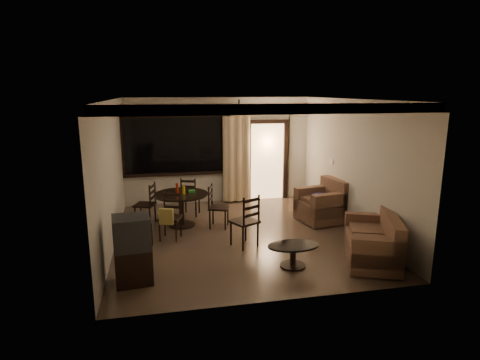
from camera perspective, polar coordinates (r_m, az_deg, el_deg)
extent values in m
plane|color=#7F6651|center=(8.49, -0.13, -7.84)|extent=(5.50, 5.50, 0.00)
plane|color=beige|center=(10.78, -3.09, 4.22)|extent=(5.00, 0.00, 5.00)
plane|color=beige|center=(5.52, 5.63, -3.94)|extent=(5.00, 0.00, 5.00)
plane|color=beige|center=(8.00, -17.96, 0.69)|extent=(0.00, 5.50, 5.50)
plane|color=beige|center=(8.95, 15.75, 2.04)|extent=(0.00, 5.50, 5.50)
plane|color=white|center=(7.96, -0.14, 11.40)|extent=(5.50, 5.50, 0.00)
cube|color=black|center=(10.62, -8.97, 4.91)|extent=(2.70, 0.04, 1.45)
cylinder|color=black|center=(10.46, -8.55, 9.24)|extent=(3.20, 0.03, 0.03)
cube|color=#FFC684|center=(11.08, 3.89, 2.60)|extent=(0.91, 0.03, 2.08)
cube|color=white|center=(9.89, 12.87, 2.57)|extent=(0.02, 0.18, 0.12)
cylinder|color=black|center=(7.96, -0.14, 10.97)|extent=(0.03, 0.03, 0.12)
cylinder|color=black|center=(7.97, -0.14, 10.32)|extent=(0.16, 0.16, 0.08)
cylinder|color=black|center=(8.97, -8.38, -2.03)|extent=(1.19, 1.19, 0.04)
cylinder|color=black|center=(9.07, -8.31, -4.21)|extent=(0.12, 0.12, 0.69)
cylinder|color=black|center=(9.18, -8.24, -6.31)|extent=(0.59, 0.59, 0.03)
cylinder|color=#991F0D|center=(9.01, -8.93, -1.13)|extent=(0.06, 0.06, 0.22)
cylinder|color=gold|center=(8.88, -8.00, -1.44)|extent=(0.06, 0.06, 0.18)
cube|color=#278230|center=(9.02, -6.85, -1.62)|extent=(0.14, 0.10, 0.05)
cube|color=black|center=(9.31, -13.37, -3.44)|extent=(0.54, 0.54, 0.04)
cube|color=black|center=(8.85, -3.02, -3.93)|extent=(0.54, 0.54, 0.04)
cube|color=black|center=(8.27, -9.93, -5.32)|extent=(0.54, 0.54, 0.04)
cube|color=tan|center=(8.03, -10.45, -5.13)|extent=(0.29, 0.17, 0.32)
cube|color=black|center=(9.79, -7.05, -2.40)|extent=(0.54, 0.54, 0.04)
cube|color=black|center=(6.65, -14.90, -11.61)|extent=(0.62, 0.57, 0.57)
cube|color=black|center=(6.46, -15.17, -7.21)|extent=(0.62, 0.57, 0.51)
cube|color=black|center=(6.47, -12.63, -7.02)|extent=(0.07, 0.41, 0.35)
cube|color=#40281D|center=(7.61, 18.11, -9.25)|extent=(1.35, 1.75, 0.39)
cube|color=#40281D|center=(7.56, 20.67, -7.02)|extent=(0.76, 1.52, 0.63)
cube|color=#40281D|center=(6.91, 18.98, -9.86)|extent=(0.83, 0.47, 0.49)
cube|color=#40281D|center=(8.19, 17.57, -6.21)|extent=(0.83, 0.47, 0.49)
cube|color=#40281D|center=(7.53, 17.86, -7.66)|extent=(1.05, 1.48, 0.12)
cube|color=#40281D|center=(9.49, 11.47, -4.34)|extent=(1.10, 1.10, 0.45)
cube|color=#40281D|center=(9.59, 13.38, -1.97)|extent=(0.39, 0.97, 0.72)
cube|color=#40281D|center=(9.13, 12.81, -3.61)|extent=(0.97, 0.36, 0.56)
cube|color=#40281D|center=(9.73, 10.33, -2.50)|extent=(0.97, 0.36, 0.56)
cube|color=#40281D|center=(9.39, 11.25, -2.88)|extent=(0.79, 0.83, 0.13)
ellipsoid|color=#12124E|center=(9.36, 11.28, -2.19)|extent=(0.40, 0.33, 0.12)
ellipsoid|color=black|center=(6.99, 7.59, -9.23)|extent=(0.90, 0.54, 0.03)
cylinder|color=black|center=(7.06, 7.54, -10.66)|extent=(0.10, 0.10, 0.36)
cylinder|color=black|center=(7.13, 7.50, -11.95)|extent=(0.44, 0.44, 0.03)
cube|color=black|center=(7.79, 0.62, -5.92)|extent=(0.62, 0.62, 0.04)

